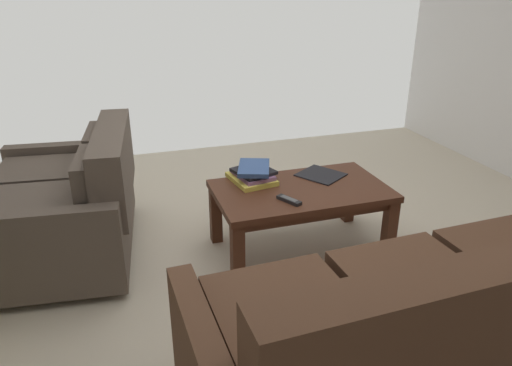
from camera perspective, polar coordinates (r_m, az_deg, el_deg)
ground_plane at (r=2.85m, az=2.78°, el=-11.49°), size 5.05×4.87×0.01m
sofa_main at (r=2.08m, az=20.29°, el=-15.81°), size 1.93×0.85×0.82m
loveseat_near at (r=3.15m, az=-21.36°, el=-2.35°), size 0.98×1.27×0.80m
coffee_table at (r=2.98m, az=5.34°, el=-1.78°), size 1.06×0.61×0.43m
book_stack at (r=3.03m, az=-0.40°, el=1.11°), size 0.30×0.33×0.10m
tv_remote at (r=2.76m, az=3.94°, el=-2.03°), size 0.11×0.16×0.02m
loose_magazine at (r=3.15m, az=7.69°, el=0.98°), size 0.35×0.35×0.01m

